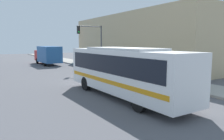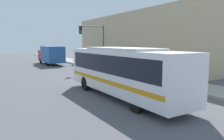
% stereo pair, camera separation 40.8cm
% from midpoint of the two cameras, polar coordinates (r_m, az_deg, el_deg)
% --- Properties ---
extents(ground_plane, '(120.00, 120.00, 0.00)m').
position_cam_midpoint_polar(ground_plane, '(13.95, 2.75, -7.04)').
color(ground_plane, '#515156').
extents(sidewalk, '(3.30, 70.00, 0.17)m').
position_cam_midpoint_polar(sidewalk, '(34.24, -7.68, 1.53)').
color(sidewalk, gray).
rests_on(sidewalk, ground_plane).
extents(building_facade, '(6.00, 24.74, 7.16)m').
position_cam_midpoint_polar(building_facade, '(30.68, 5.40, 7.45)').
color(building_facade, tan).
rests_on(building_facade, ground_plane).
extents(city_bus, '(2.62, 10.28, 3.11)m').
position_cam_midpoint_polar(city_bus, '(13.54, 2.18, 0.28)').
color(city_bus, white).
rests_on(city_bus, ground_plane).
extents(delivery_truck, '(2.37, 7.72, 2.84)m').
position_cam_midpoint_polar(delivery_truck, '(35.46, -16.77, 3.88)').
color(delivery_truck, '#265999').
rests_on(delivery_truck, ground_plane).
extents(fire_hydrant, '(0.26, 0.35, 0.72)m').
position_cam_midpoint_polar(fire_hydrant, '(19.80, 8.90, -1.33)').
color(fire_hydrant, gold).
rests_on(fire_hydrant, sidewalk).
extents(traffic_light_pole, '(3.28, 0.35, 5.30)m').
position_cam_midpoint_polar(traffic_light_pole, '(26.62, -5.40, 7.98)').
color(traffic_light_pole, '#47474C').
rests_on(traffic_light_pole, sidewalk).
extents(parking_meter, '(0.14, 0.14, 1.21)m').
position_cam_midpoint_polar(parking_meter, '(23.28, 1.79, 1.18)').
color(parking_meter, '#47474C').
rests_on(parking_meter, sidewalk).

